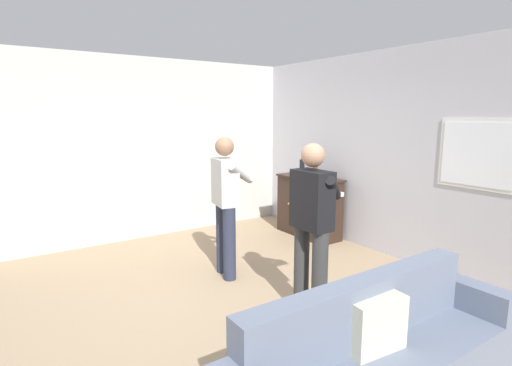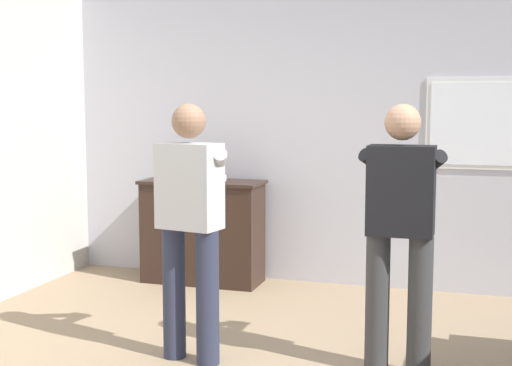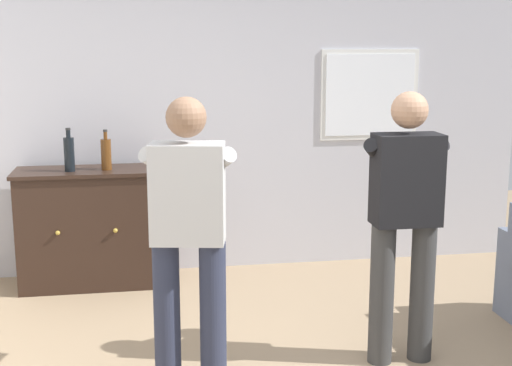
# 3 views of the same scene
# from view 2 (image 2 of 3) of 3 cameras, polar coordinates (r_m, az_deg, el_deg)

# --- Properties ---
(wall_back_with_window) EXTENTS (5.20, 0.15, 2.80)m
(wall_back_with_window) POSITION_cam_2_polar(r_m,az_deg,el_deg) (6.60, 6.81, 3.99)
(wall_back_with_window) COLOR silver
(wall_back_with_window) RESTS_ON ground
(sideboard_cabinet) EXTENTS (1.13, 0.49, 0.96)m
(sideboard_cabinet) POSITION_cam_2_polar(r_m,az_deg,el_deg) (6.70, -4.28, -3.87)
(sideboard_cabinet) COLOR black
(sideboard_cabinet) RESTS_ON ground
(bottle_wine_green) EXTENTS (0.08, 0.08, 0.34)m
(bottle_wine_green) POSITION_cam_2_polar(r_m,az_deg,el_deg) (6.60, -5.47, 1.41)
(bottle_wine_green) COLOR black
(bottle_wine_green) RESTS_ON sideboard_cabinet
(bottle_liquor_amber) EXTENTS (0.08, 0.08, 0.32)m
(bottle_liquor_amber) POSITION_cam_2_polar(r_m,az_deg,el_deg) (6.52, -3.11, 1.24)
(bottle_liquor_amber) COLOR #593314
(bottle_liquor_amber) RESTS_ON sideboard_cabinet
(person_standing_left) EXTENTS (0.55, 0.51, 1.68)m
(person_standing_left) POSITION_cam_2_polar(r_m,az_deg,el_deg) (4.62, -5.24, -2.91)
(person_standing_left) COLOR #282D42
(person_standing_left) RESTS_ON ground
(person_standing_right) EXTENTS (0.56, 0.48, 1.68)m
(person_standing_right) POSITION_cam_2_polar(r_m,az_deg,el_deg) (4.46, 11.48, -3.35)
(person_standing_right) COLOR #383838
(person_standing_right) RESTS_ON ground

